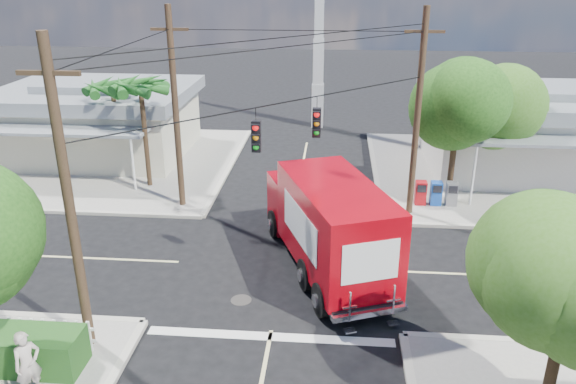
# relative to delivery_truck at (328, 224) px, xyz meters

# --- Properties ---
(ground) EXTENTS (120.00, 120.00, 0.00)m
(ground) POSITION_rel_delivery_truck_xyz_m (-1.61, -0.02, -1.82)
(ground) COLOR black
(ground) RESTS_ON ground
(sidewalk_ne) EXTENTS (14.12, 14.12, 0.14)m
(sidewalk_ne) POSITION_rel_delivery_truck_xyz_m (9.27, 10.86, -1.75)
(sidewalk_ne) COLOR gray
(sidewalk_ne) RESTS_ON ground
(sidewalk_nw) EXTENTS (14.12, 14.12, 0.14)m
(sidewalk_nw) POSITION_rel_delivery_truck_xyz_m (-12.49, 10.86, -1.75)
(sidewalk_nw) COLOR gray
(sidewalk_nw) RESTS_ON ground
(road_markings) EXTENTS (32.00, 32.00, 0.01)m
(road_markings) POSITION_rel_delivery_truck_xyz_m (-1.61, -1.50, -1.81)
(road_markings) COLOR beige
(road_markings) RESTS_ON ground
(building_ne) EXTENTS (11.80, 10.20, 4.50)m
(building_ne) POSITION_rel_delivery_truck_xyz_m (10.89, 11.94, 0.50)
(building_ne) COLOR silver
(building_ne) RESTS_ON sidewalk_ne
(building_nw) EXTENTS (10.80, 10.20, 4.30)m
(building_nw) POSITION_rel_delivery_truck_xyz_m (-13.61, 12.44, 0.40)
(building_nw) COLOR beige
(building_nw) RESTS_ON sidewalk_nw
(radio_tower) EXTENTS (0.80, 0.80, 17.00)m
(radio_tower) POSITION_rel_delivery_truck_xyz_m (-1.11, 19.98, 3.82)
(radio_tower) COLOR silver
(radio_tower) RESTS_ON ground
(tree_ne_front) EXTENTS (4.21, 4.14, 6.66)m
(tree_ne_front) POSITION_rel_delivery_truck_xyz_m (5.60, 6.73, 2.95)
(tree_ne_front) COLOR #422D1C
(tree_ne_front) RESTS_ON sidewalk_ne
(tree_ne_back) EXTENTS (3.77, 3.66, 5.82)m
(tree_ne_back) POSITION_rel_delivery_truck_xyz_m (8.20, 8.93, 2.37)
(tree_ne_back) COLOR #422D1C
(tree_ne_back) RESTS_ON sidewalk_ne
(tree_se) EXTENTS (3.67, 3.54, 5.62)m
(tree_se) POSITION_rel_delivery_truck_xyz_m (5.40, -7.27, 2.22)
(tree_se) COLOR #422D1C
(tree_se) RESTS_ON sidewalk_se
(palm_nw_front) EXTENTS (3.01, 3.08, 5.59)m
(palm_nw_front) POSITION_rel_delivery_truck_xyz_m (-9.11, 7.48, 3.22)
(palm_nw_front) COLOR #422D1C
(palm_nw_front) RESTS_ON sidewalk_nw
(palm_nw_back) EXTENTS (3.01, 3.08, 5.19)m
(palm_nw_back) POSITION_rel_delivery_truck_xyz_m (-11.11, 8.98, 2.85)
(palm_nw_back) COLOR #422D1C
(palm_nw_back) RESTS_ON sidewalk_nw
(utility_poles) EXTENTS (12.00, 10.68, 9.00)m
(utility_poles) POSITION_rel_delivery_truck_xyz_m (-3.19, 1.58, 2.86)
(utility_poles) COLOR #473321
(utility_poles) RESTS_ON ground
(vending_boxes) EXTENTS (1.90, 0.50, 1.10)m
(vending_boxes) POSITION_rel_delivery_truck_xyz_m (4.89, 6.18, -1.13)
(vending_boxes) COLOR #A70D14
(vending_boxes) RESTS_ON sidewalk_ne
(delivery_truck) EXTENTS (5.19, 8.58, 3.58)m
(delivery_truck) POSITION_rel_delivery_truck_xyz_m (0.00, 0.00, 0.00)
(delivery_truck) COLOR black
(delivery_truck) RESTS_ON ground
(pedestrian) EXTENTS (0.77, 0.82, 1.89)m
(pedestrian) POSITION_rel_delivery_truck_xyz_m (-7.38, -7.45, -0.73)
(pedestrian) COLOR beige
(pedestrian) RESTS_ON sidewalk_sw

